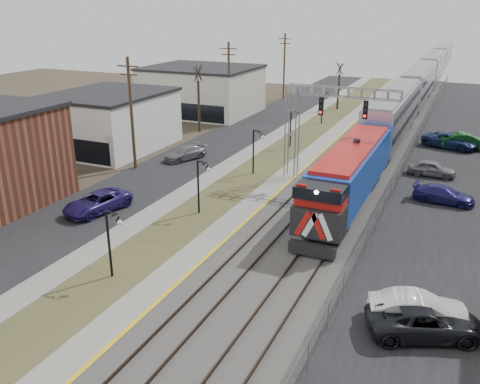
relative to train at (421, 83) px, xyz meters
The scene contains 23 objects.
street_west 39.36m from the train, 115.67° to the right, with size 7.00×120.00×0.04m, color black.
sidewalk 37.63m from the train, 109.46° to the right, with size 2.00×120.00×0.08m, color gray.
grass_median 36.75m from the train, 105.03° to the right, with size 4.00×120.00×0.06m, color #4B4C28.
platform 36.08m from the train, 100.41° to the right, with size 2.00×120.00×0.24m, color gray.
ballast_bed 35.52m from the train, 92.43° to the right, with size 8.00×120.00×0.20m, color #595651.
platform_edge 35.92m from the train, 99.03° to the right, with size 0.24×120.00×0.01m, color gold.
track_near 35.65m from the train, 95.65° to the right, with size 1.58×120.00×0.15m.
track_far 35.48m from the train, 90.00° to the right, with size 1.58×120.00×0.15m.
train is the anchor object (origin of this frame).
signal_gantry 42.68m from the train, 95.77° to the right, with size 9.00×1.07×8.15m.
lampposts 52.96m from the train, 100.34° to the right, with size 0.14×62.14×4.00m.
utility_poles 49.63m from the train, 113.79° to the right, with size 0.28×80.28×10.00m.
fence 35.54m from the train, 85.64° to the right, with size 0.04×120.00×1.60m, color gray.
buildings_west 53.24m from the train, 119.85° to the right, with size 14.00×67.00×7.00m.
bare_trees 36.33m from the train, 120.00° to the right, with size 12.30×42.30×5.95m.
car_lot_b 60.41m from the train, 83.88° to the right, with size 1.61×4.62×1.52m, color silver.
car_lot_c 61.21m from the train, 83.62° to the right, with size 2.42×5.26×1.46m, color black.
car_lot_d 43.42m from the train, 81.50° to the right, with size 1.82×4.48×1.30m, color navy.
car_lot_e 36.93m from the train, 82.17° to the right, with size 1.62×4.03×1.37m, color gray.
car_lot_f 26.87m from the train, 74.01° to the right, with size 1.73×4.97×1.64m, color #0D4518.
car_street_a 57.59m from the train, 106.49° to the right, with size 2.38×5.15×1.43m, color navy.
car_street_b 44.64m from the train, 112.71° to the right, with size 1.82×4.47×1.30m, color slate.
car_lot_g 26.73m from the train, 77.19° to the right, with size 2.57×5.58×1.55m, color navy.
Camera 1 is at (12.70, -11.62, 14.25)m, focal length 38.00 mm.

